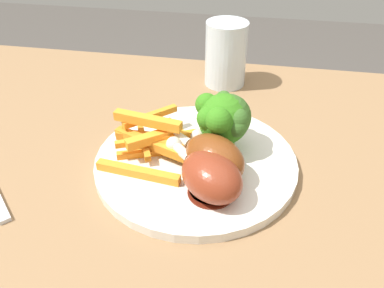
{
  "coord_description": "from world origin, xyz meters",
  "views": [
    {
      "loc": [
        0.06,
        -0.32,
        1.05
      ],
      "look_at": [
        -0.0,
        0.04,
        0.78
      ],
      "focal_mm": 35.69,
      "sensor_mm": 36.0,
      "label": 1
    }
  ],
  "objects_px": {
    "dinner_plate": "(192,161)",
    "broccoli_floret_middle": "(222,118)",
    "broccoli_floret_front": "(229,118)",
    "dining_table": "(190,257)",
    "carrot_fries_pile": "(154,141)",
    "chicken_drumstick_near": "(210,175)",
    "water_glass": "(226,54)",
    "chicken_drumstick_far": "(212,157)",
    "chicken_drumstick_extra": "(210,173)"
  },
  "relations": [
    {
      "from": "dining_table",
      "to": "broccoli_floret_middle",
      "type": "height_order",
      "value": "broccoli_floret_middle"
    },
    {
      "from": "dinner_plate",
      "to": "broccoli_floret_middle",
      "type": "relative_size",
      "value": 3.38
    },
    {
      "from": "dining_table",
      "to": "chicken_drumstick_near",
      "type": "height_order",
      "value": "chicken_drumstick_near"
    },
    {
      "from": "broccoli_floret_front",
      "to": "carrot_fries_pile",
      "type": "xyz_separation_m",
      "value": [
        -0.09,
        -0.03,
        -0.02
      ]
    },
    {
      "from": "dinner_plate",
      "to": "chicken_drumstick_far",
      "type": "xyz_separation_m",
      "value": [
        0.03,
        -0.03,
        0.03
      ]
    },
    {
      "from": "carrot_fries_pile",
      "to": "chicken_drumstick_far",
      "type": "distance_m",
      "value": 0.08
    },
    {
      "from": "chicken_drumstick_extra",
      "to": "water_glass",
      "type": "distance_m",
      "value": 0.28
    },
    {
      "from": "dinner_plate",
      "to": "chicken_drumstick_extra",
      "type": "relative_size",
      "value": 2.0
    },
    {
      "from": "broccoli_floret_front",
      "to": "chicken_drumstick_extra",
      "type": "xyz_separation_m",
      "value": [
        -0.01,
        -0.08,
        -0.02
      ]
    },
    {
      "from": "broccoli_floret_front",
      "to": "chicken_drumstick_extra",
      "type": "relative_size",
      "value": 0.58
    },
    {
      "from": "broccoli_floret_front",
      "to": "chicken_drumstick_near",
      "type": "relative_size",
      "value": 0.65
    },
    {
      "from": "chicken_drumstick_near",
      "to": "chicken_drumstick_extra",
      "type": "relative_size",
      "value": 0.89
    },
    {
      "from": "broccoli_floret_front",
      "to": "broccoli_floret_middle",
      "type": "distance_m",
      "value": 0.01
    },
    {
      "from": "broccoli_floret_middle",
      "to": "chicken_drumstick_near",
      "type": "distance_m",
      "value": 0.09
    },
    {
      "from": "dinner_plate",
      "to": "broccoli_floret_front",
      "type": "xyz_separation_m",
      "value": [
        0.04,
        0.03,
        0.05
      ]
    },
    {
      "from": "chicken_drumstick_extra",
      "to": "chicken_drumstick_far",
      "type": "bearing_deg",
      "value": 94.54
    },
    {
      "from": "chicken_drumstick_near",
      "to": "water_glass",
      "type": "relative_size",
      "value": 1.05
    },
    {
      "from": "broccoli_floret_front",
      "to": "chicken_drumstick_near",
      "type": "xyz_separation_m",
      "value": [
        -0.01,
        -0.09,
        -0.02
      ]
    },
    {
      "from": "dinner_plate",
      "to": "chicken_drumstick_near",
      "type": "bearing_deg",
      "value": -62.48
    },
    {
      "from": "dining_table",
      "to": "broccoli_floret_front",
      "type": "bearing_deg",
      "value": 62.88
    },
    {
      "from": "chicken_drumstick_near",
      "to": "chicken_drumstick_far",
      "type": "bearing_deg",
      "value": 93.43
    },
    {
      "from": "dining_table",
      "to": "water_glass",
      "type": "height_order",
      "value": "water_glass"
    },
    {
      "from": "chicken_drumstick_far",
      "to": "water_glass",
      "type": "height_order",
      "value": "water_glass"
    },
    {
      "from": "carrot_fries_pile",
      "to": "broccoli_floret_middle",
      "type": "bearing_deg",
      "value": 18.07
    },
    {
      "from": "dinner_plate",
      "to": "broccoli_floret_middle",
      "type": "bearing_deg",
      "value": 39.43
    },
    {
      "from": "carrot_fries_pile",
      "to": "chicken_drumstick_extra",
      "type": "relative_size",
      "value": 1.01
    },
    {
      "from": "carrot_fries_pile",
      "to": "water_glass",
      "type": "height_order",
      "value": "water_glass"
    },
    {
      "from": "chicken_drumstick_near",
      "to": "dinner_plate",
      "type": "bearing_deg",
      "value": 117.52
    },
    {
      "from": "broccoli_floret_front",
      "to": "chicken_drumstick_far",
      "type": "bearing_deg",
      "value": -103.05
    },
    {
      "from": "dinner_plate",
      "to": "broccoli_floret_front",
      "type": "height_order",
      "value": "broccoli_floret_front"
    },
    {
      "from": "dinner_plate",
      "to": "broccoli_floret_front",
      "type": "distance_m",
      "value": 0.07
    },
    {
      "from": "carrot_fries_pile",
      "to": "water_glass",
      "type": "bearing_deg",
      "value": 74.7
    },
    {
      "from": "chicken_drumstick_far",
      "to": "chicken_drumstick_extra",
      "type": "distance_m",
      "value": 0.03
    },
    {
      "from": "water_glass",
      "to": "dinner_plate",
      "type": "bearing_deg",
      "value": -93.73
    },
    {
      "from": "broccoli_floret_front",
      "to": "water_glass",
      "type": "bearing_deg",
      "value": 97.28
    },
    {
      "from": "broccoli_floret_middle",
      "to": "dining_table",
      "type": "bearing_deg",
      "value": -112.37
    },
    {
      "from": "chicken_drumstick_near",
      "to": "chicken_drumstick_far",
      "type": "xyz_separation_m",
      "value": [
        -0.0,
        0.03,
        0.0
      ]
    },
    {
      "from": "dining_table",
      "to": "dinner_plate",
      "type": "distance_m",
      "value": 0.14
    },
    {
      "from": "dining_table",
      "to": "dinner_plate",
      "type": "relative_size",
      "value": 3.81
    },
    {
      "from": "broccoli_floret_middle",
      "to": "water_glass",
      "type": "bearing_deg",
      "value": 94.81
    },
    {
      "from": "carrot_fries_pile",
      "to": "chicken_drumstick_far",
      "type": "relative_size",
      "value": 1.03
    },
    {
      "from": "dining_table",
      "to": "chicken_drumstick_near",
      "type": "distance_m",
      "value": 0.17
    },
    {
      "from": "broccoli_floret_middle",
      "to": "carrot_fries_pile",
      "type": "distance_m",
      "value": 0.09
    },
    {
      "from": "chicken_drumstick_far",
      "to": "water_glass",
      "type": "distance_m",
      "value": 0.25
    },
    {
      "from": "chicken_drumstick_near",
      "to": "water_glass",
      "type": "bearing_deg",
      "value": 92.91
    },
    {
      "from": "dining_table",
      "to": "chicken_drumstick_far",
      "type": "height_order",
      "value": "chicken_drumstick_far"
    },
    {
      "from": "dining_table",
      "to": "carrot_fries_pile",
      "type": "relative_size",
      "value": 7.54
    },
    {
      "from": "broccoli_floret_middle",
      "to": "chicken_drumstick_near",
      "type": "relative_size",
      "value": 0.67
    },
    {
      "from": "broccoli_floret_front",
      "to": "carrot_fries_pile",
      "type": "bearing_deg",
      "value": -161.54
    },
    {
      "from": "dining_table",
      "to": "dinner_plate",
      "type": "height_order",
      "value": "dinner_plate"
    }
  ]
}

